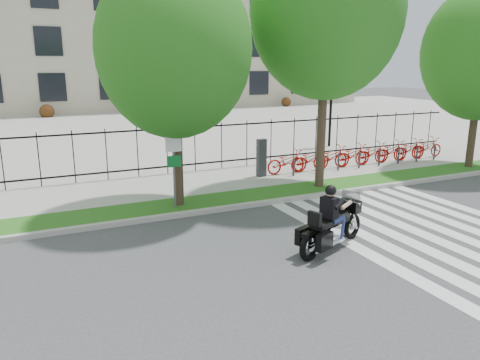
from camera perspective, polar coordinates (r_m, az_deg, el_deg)
name	(u,v)px	position (r m, az deg, el deg)	size (l,w,h in m)	color
ground	(279,261)	(11.35, 4.80, -9.76)	(120.00, 120.00, 0.00)	#3B3B3D
curb	(215,210)	(14.78, -3.12, -3.65)	(60.00, 0.20, 0.15)	#A3A19A
grass_verge	(205,203)	(15.53, -4.29, -2.78)	(60.00, 1.50, 0.15)	#235816
sidewalk	(181,185)	(17.81, -7.16, -0.64)	(60.00, 3.50, 0.15)	#98968E
plaza	(104,128)	(34.66, -16.27, 6.08)	(80.00, 34.00, 0.10)	#98968E
crosswalk_stripes	(429,230)	(14.23, 22.02, -5.72)	(5.70, 8.00, 0.01)	silver
iron_fence	(167,150)	(19.21, -8.89, 3.68)	(30.00, 0.06, 2.00)	black
office_building	(65,8)	(54.40, -20.60, 18.99)	(60.00, 21.90, 20.15)	#A8A187
lamp_post_right	(332,89)	(25.94, 11.11, 10.85)	(1.06, 0.70, 4.25)	black
street_tree_1	(174,49)	(14.58, -8.04, 15.57)	(4.68, 4.68, 7.54)	#35261D
street_tree_2	(326,11)	(17.07, 10.49, 19.61)	(5.22, 5.22, 9.14)	#35261D
bike_share_station	(361,154)	(21.41, 14.53, 3.08)	(10.00, 0.86, 1.50)	#2D2D33
sign_pole_regulatory	(174,158)	(14.43, -8.08, 2.63)	(0.50, 0.09, 2.50)	#59595B
motorcycle_rider	(332,223)	(11.96, 11.18, -5.20)	(2.52, 1.34, 2.05)	black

